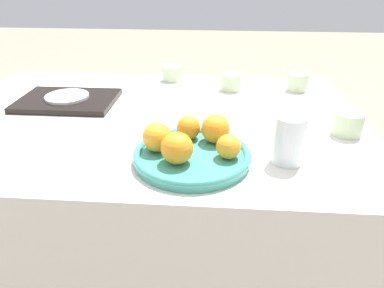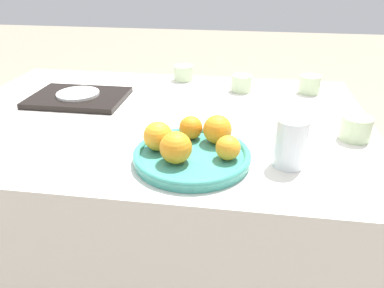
% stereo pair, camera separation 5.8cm
% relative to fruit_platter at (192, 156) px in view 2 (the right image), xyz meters
% --- Properties ---
extents(ground_plane, '(12.00, 12.00, 0.00)m').
position_rel_fruit_platter_xyz_m(ground_plane, '(-0.16, 0.28, -0.78)').
color(ground_plane, gray).
extents(table, '(1.38, 0.95, 0.77)m').
position_rel_fruit_platter_xyz_m(table, '(-0.16, 0.28, -0.40)').
color(table, silver).
rests_on(table, ground_plane).
extents(fruit_platter, '(0.30, 0.30, 0.03)m').
position_rel_fruit_platter_xyz_m(fruit_platter, '(0.00, 0.00, 0.00)').
color(fruit_platter, teal).
rests_on(fruit_platter, table).
extents(orange_0, '(0.08, 0.08, 0.08)m').
position_rel_fruit_platter_xyz_m(orange_0, '(-0.03, -0.05, 0.04)').
color(orange_0, orange).
rests_on(orange_0, fruit_platter).
extents(orange_1, '(0.08, 0.08, 0.08)m').
position_rel_fruit_platter_xyz_m(orange_1, '(0.06, 0.08, 0.04)').
color(orange_1, orange).
rests_on(orange_1, fruit_platter).
extents(orange_2, '(0.06, 0.06, 0.06)m').
position_rel_fruit_platter_xyz_m(orange_2, '(0.09, -0.01, 0.04)').
color(orange_2, orange).
rests_on(orange_2, fruit_platter).
extents(orange_3, '(0.06, 0.06, 0.06)m').
position_rel_fruit_platter_xyz_m(orange_3, '(-0.02, 0.09, 0.04)').
color(orange_3, orange).
rests_on(orange_3, fruit_platter).
extents(orange_4, '(0.08, 0.08, 0.08)m').
position_rel_fruit_platter_xyz_m(orange_4, '(-0.09, 0.01, 0.04)').
color(orange_4, orange).
rests_on(orange_4, fruit_platter).
extents(water_glass, '(0.08, 0.08, 0.12)m').
position_rel_fruit_platter_xyz_m(water_glass, '(0.24, 0.02, 0.05)').
color(water_glass, silver).
rests_on(water_glass, table).
extents(serving_tray, '(0.34, 0.24, 0.02)m').
position_rel_fruit_platter_xyz_m(serving_tray, '(-0.47, 0.39, -0.01)').
color(serving_tray, black).
rests_on(serving_tray, table).
extents(side_plate, '(0.15, 0.15, 0.01)m').
position_rel_fruit_platter_xyz_m(side_plate, '(-0.47, 0.39, 0.01)').
color(side_plate, silver).
rests_on(side_plate, serving_tray).
extents(cup_0, '(0.08, 0.08, 0.07)m').
position_rel_fruit_platter_xyz_m(cup_0, '(0.36, 0.60, 0.02)').
color(cup_0, '#B7CC9E').
rests_on(cup_0, table).
extents(cup_1, '(0.08, 0.08, 0.06)m').
position_rel_fruit_platter_xyz_m(cup_1, '(-0.14, 0.69, 0.01)').
color(cup_1, '#B7CC9E').
rests_on(cup_1, table).
extents(cup_2, '(0.09, 0.09, 0.07)m').
position_rel_fruit_platter_xyz_m(cup_2, '(0.44, 0.20, 0.02)').
color(cup_2, '#B7CC9E').
rests_on(cup_2, table).
extents(cup_3, '(0.08, 0.08, 0.06)m').
position_rel_fruit_platter_xyz_m(cup_3, '(0.11, 0.58, 0.02)').
color(cup_3, '#B7CC9E').
rests_on(cup_3, table).
extents(napkin, '(0.12, 0.11, 0.01)m').
position_rel_fruit_platter_xyz_m(napkin, '(-0.10, 0.30, -0.01)').
color(napkin, white).
rests_on(napkin, table).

